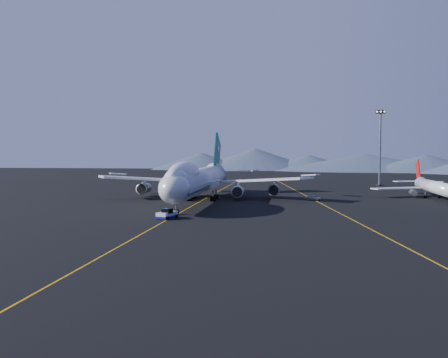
# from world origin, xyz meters

# --- Properties ---
(ground) EXTENTS (500.00, 500.00, 0.00)m
(ground) POSITION_xyz_m (0.00, 0.00, 0.00)
(ground) COLOR black
(ground) RESTS_ON ground
(taxiway_line_main) EXTENTS (0.25, 220.00, 0.01)m
(taxiway_line_main) POSITION_xyz_m (0.00, 0.00, 0.01)
(taxiway_line_main) COLOR orange
(taxiway_line_main) RESTS_ON ground
(taxiway_line_side) EXTENTS (28.08, 198.09, 0.01)m
(taxiway_line_side) POSITION_xyz_m (30.00, 10.00, 0.01)
(taxiway_line_side) COLOR orange
(taxiway_line_side) RESTS_ON ground
(boeing_747) EXTENTS (59.62, 72.43, 19.37)m
(boeing_747) POSITION_xyz_m (0.00, 0.03, 5.81)
(boeing_747) COLOR silver
(boeing_747) RESTS_ON ground
(pushback_tug) EXTENTS (3.83, 5.26, 2.07)m
(pushback_tug) POSITION_xyz_m (-0.47, -32.60, 0.65)
(pushback_tug) COLOR silver
(pushback_tug) RESTS_ON ground
(second_jet) EXTENTS (33.79, 38.17, 10.86)m
(second_jet) POSITION_xyz_m (63.32, 18.57, 3.29)
(second_jet) COLOR silver
(second_jet) RESTS_ON ground
(service_van) EXTENTS (4.32, 4.66, 1.21)m
(service_van) POSITION_xyz_m (30.00, 9.10, 0.61)
(service_van) COLOR silver
(service_van) RESTS_ON ground
(floodlight_mast) EXTENTS (3.59, 2.70, 29.09)m
(floodlight_mast) POSITION_xyz_m (57.67, 70.04, 14.74)
(floodlight_mast) COLOR black
(floodlight_mast) RESTS_ON ground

